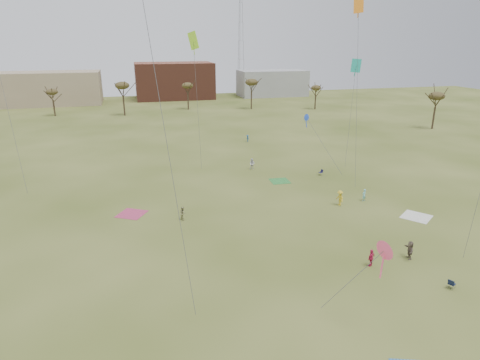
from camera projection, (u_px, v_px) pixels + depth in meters
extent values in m
plane|color=#3B4A17|center=(278.00, 290.00, 33.35)|extent=(260.00, 260.00, 0.00)
imported|color=#C6214F|center=(371.00, 258.00, 36.73)|extent=(1.04, 0.80, 1.64)
imported|color=#848054|center=(183.00, 213.00, 46.37)|extent=(0.61, 0.76, 1.51)
imported|color=brown|center=(410.00, 250.00, 37.98)|extent=(0.97, 1.71, 1.75)
imported|color=gold|center=(340.00, 198.00, 50.32)|extent=(0.83, 1.29, 1.89)
imported|color=#77C7C5|center=(364.00, 195.00, 51.73)|extent=(0.66, 0.53, 1.57)
imported|color=silver|center=(252.00, 164.00, 64.40)|extent=(1.08, 1.02, 1.75)
imported|color=#1D4D85|center=(247.00, 138.00, 82.19)|extent=(0.64, 0.96, 1.38)
cube|color=white|center=(416.00, 217.00, 47.28)|extent=(4.16, 4.16, 0.03)
cube|color=#B5375D|center=(132.00, 214.00, 48.04)|extent=(3.99, 3.99, 0.03)
cube|color=#308436|center=(280.00, 181.00, 59.27)|extent=(2.75, 2.75, 0.03)
cube|color=#141C37|center=(452.00, 284.00, 33.51)|extent=(0.68, 0.68, 0.04)
cube|color=#141C37|center=(451.00, 282.00, 33.28)|extent=(0.35, 0.50, 0.44)
cube|color=#151437|center=(321.00, 172.00, 61.76)|extent=(0.60, 0.60, 0.04)
cube|color=#151437|center=(322.00, 171.00, 61.79)|extent=(0.24, 0.52, 0.44)
cube|color=orange|center=(359.00, 6.00, 50.31)|extent=(0.87, 0.87, 1.71)
cube|color=orange|center=(358.00, 11.00, 50.50)|extent=(0.08, 0.08, 1.54)
cylinder|color=#4C4C51|center=(357.00, 100.00, 52.24)|extent=(0.29, 3.53, 22.25)
cone|color=#F44D79|center=(384.00, 251.00, 27.24)|extent=(1.39, 0.10, 1.39)
cube|color=#F44D79|center=(383.00, 262.00, 27.52)|extent=(0.08, 0.08, 2.28)
cylinder|color=#4C4C51|center=(351.00, 280.00, 28.48)|extent=(3.37, 1.85, 5.12)
cylinder|color=#4C4C51|center=(11.00, 123.00, 51.66)|extent=(2.47, 5.97, 16.86)
cone|color=blue|center=(306.00, 117.00, 60.12)|extent=(1.02, 0.07, 1.02)
cube|color=blue|center=(306.00, 122.00, 60.32)|extent=(0.08, 0.08, 1.67)
cylinder|color=#4C4C51|center=(324.00, 146.00, 59.50)|extent=(3.85, 5.07, 7.64)
cube|color=#9BE025|center=(193.00, 41.00, 56.67)|extent=(1.18, 1.18, 2.31)
cube|color=#9BE025|center=(193.00, 47.00, 56.92)|extent=(0.08, 0.08, 2.08)
cylinder|color=#4C4C51|center=(198.00, 108.00, 59.21)|extent=(0.51, 0.98, 18.23)
cylinder|color=#4C4C51|center=(169.00, 158.00, 26.90)|extent=(2.17, 3.72, 21.95)
cube|color=#178E7B|center=(356.00, 66.00, 62.55)|extent=(1.02, 1.02, 2.00)
cube|color=#178E7B|center=(356.00, 70.00, 62.77)|extent=(0.08, 0.08, 1.80)
cylinder|color=#4C4C51|center=(350.00, 116.00, 62.79)|extent=(2.69, 3.94, 14.64)
cylinder|color=#3A2B1E|center=(54.00, 108.00, 109.69)|extent=(0.40, 0.40, 4.32)
ellipsoid|color=#473D1E|center=(52.00, 92.00, 108.35)|extent=(3.02, 3.02, 1.58)
cylinder|color=#3A2B1E|center=(124.00, 105.00, 110.20)|extent=(0.40, 0.40, 5.40)
ellipsoid|color=#473D1E|center=(122.00, 85.00, 108.53)|extent=(3.78, 3.78, 1.98)
cylinder|color=#3A2B1E|center=(188.00, 101.00, 120.16)|extent=(0.40, 0.40, 4.68)
ellipsoid|color=#473D1E|center=(187.00, 86.00, 118.71)|extent=(3.28, 3.28, 1.72)
cylinder|color=#3A2B1E|center=(251.00, 100.00, 120.74)|extent=(0.40, 0.40, 5.28)
ellipsoid|color=#473D1E|center=(252.00, 82.00, 119.11)|extent=(3.70, 3.70, 1.94)
cylinder|color=#3A2B1E|center=(315.00, 102.00, 120.68)|extent=(0.40, 0.40, 4.20)
ellipsoid|color=#473D1E|center=(316.00, 88.00, 119.38)|extent=(2.94, 2.94, 1.54)
cylinder|color=#3A2B1E|center=(434.00, 118.00, 93.70)|extent=(0.40, 0.40, 5.04)
ellipsoid|color=#473D1E|center=(437.00, 96.00, 92.14)|extent=(3.53, 3.53, 1.85)
cube|color=#937F60|center=(47.00, 88.00, 128.64)|extent=(32.00, 14.00, 10.00)
cube|color=brown|center=(174.00, 81.00, 142.56)|extent=(26.00, 16.00, 12.00)
cube|color=gray|center=(272.00, 83.00, 149.66)|extent=(24.00, 12.00, 9.00)
cylinder|color=#9EA3A8|center=(243.00, 41.00, 149.23)|extent=(0.16, 0.16, 38.00)
cylinder|color=#9EA3A8|center=(239.00, 41.00, 149.62)|extent=(0.16, 0.16, 38.00)
cylinder|color=#9EA3A8|center=(240.00, 41.00, 148.19)|extent=(0.16, 0.16, 38.00)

